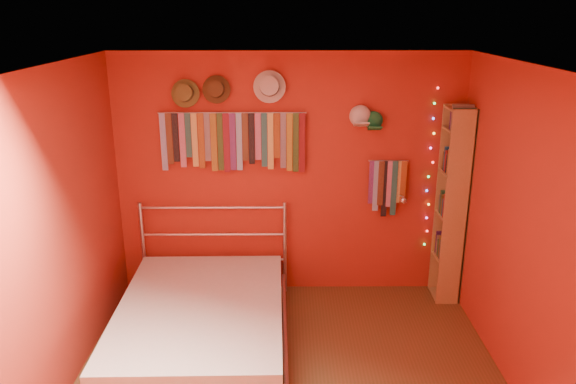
{
  "coord_description": "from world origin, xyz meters",
  "views": [
    {
      "loc": [
        -0.04,
        -3.73,
        2.87
      ],
      "look_at": [
        -0.02,
        0.9,
        1.36
      ],
      "focal_mm": 35.0,
      "sensor_mm": 36.0,
      "label": 1
    }
  ],
  "objects_px": {
    "reading_lamp": "(403,199)",
    "bed": "(201,324)",
    "tie_rack": "(234,139)",
    "bookshelf": "(455,205)"
  },
  "relations": [
    {
      "from": "reading_lamp",
      "to": "bookshelf",
      "type": "height_order",
      "value": "bookshelf"
    },
    {
      "from": "tie_rack",
      "to": "bed",
      "type": "xyz_separation_m",
      "value": [
        -0.23,
        -1.08,
        -1.42
      ]
    },
    {
      "from": "reading_lamp",
      "to": "bookshelf",
      "type": "distance_m",
      "value": 0.53
    },
    {
      "from": "tie_rack",
      "to": "bed",
      "type": "bearing_deg",
      "value": -102.16
    },
    {
      "from": "reading_lamp",
      "to": "bookshelf",
      "type": "relative_size",
      "value": 0.14
    },
    {
      "from": "tie_rack",
      "to": "reading_lamp",
      "type": "bearing_deg",
      "value": -5.02
    },
    {
      "from": "tie_rack",
      "to": "bed",
      "type": "relative_size",
      "value": 0.7
    },
    {
      "from": "bookshelf",
      "to": "bed",
      "type": "relative_size",
      "value": 0.96
    },
    {
      "from": "reading_lamp",
      "to": "bed",
      "type": "height_order",
      "value": "reading_lamp"
    },
    {
      "from": "bookshelf",
      "to": "bed",
      "type": "xyz_separation_m",
      "value": [
        -2.44,
        -0.93,
        -0.79
      ]
    }
  ]
}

